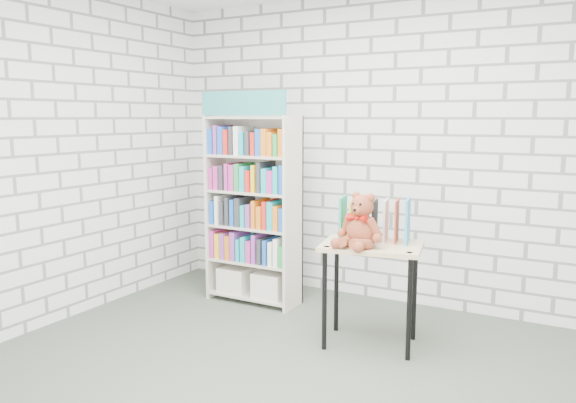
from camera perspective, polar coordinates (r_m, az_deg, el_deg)
The scene contains 6 objects.
ground at distance 3.75m, azimuth -0.28°, elevation -18.42°, with size 4.50×4.50×0.00m, color #434A3F.
room_shell at distance 3.34m, azimuth -0.30°, elevation 10.00°, with size 4.52×4.02×2.81m.
bookshelf at distance 5.13m, azimuth -3.53°, elevation -0.66°, with size 0.86×0.33×1.92m.
display_table at distance 4.21m, azimuth 8.46°, elevation -5.72°, with size 0.80×0.63×0.78m.
table_books at distance 4.27m, azimuth 8.79°, elevation -1.98°, with size 0.54×0.31×0.30m.
teddy_bear at distance 4.06m, azimuth 7.36°, elevation -2.40°, with size 0.36×0.35×0.39m.
Camera 1 is at (1.63, -2.91, 1.70)m, focal length 35.00 mm.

